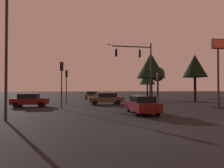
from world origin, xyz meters
TOP-DOWN VIEW (x-y plane):
  - ground_plane at (0.00, 24.50)m, footprint 168.00×168.00m
  - traffic_signal_mast_arm at (3.99, 14.62)m, footprint 5.73×0.55m
  - traffic_light_corner_left at (-5.30, 17.20)m, footprint 0.35×0.38m
  - traffic_light_corner_right at (-5.29, 11.43)m, footprint 0.36×0.38m
  - traffic_light_median at (5.42, 12.04)m, footprint 0.31×0.35m
  - car_nearside_lane at (1.86, 6.69)m, footprint 1.91×4.58m
  - car_crossing_left at (-0.15, 16.35)m, footprint 4.72×2.19m
  - car_crossing_right at (-9.11, 14.20)m, footprint 4.06×1.94m
  - car_far_lane at (-1.42, 28.20)m, footprint 2.93×4.41m
  - parking_lot_lamp_post at (-8.14, 4.57)m, footprint 1.70×0.36m
  - store_sign_illuminated at (10.37, 8.62)m, footprint 1.41×0.32m
  - tree_behind_sign at (9.30, 27.76)m, footprint 3.06×3.06m
  - tree_left_far at (15.07, 20.61)m, footprint 3.91×3.91m
  - tree_center_horizon at (7.35, 20.08)m, footprint 4.42×4.42m
  - tree_right_cluster at (15.09, 37.34)m, footprint 3.59×3.59m

SIDE VIEW (x-z plane):
  - ground_plane at x=0.00m, z-range 0.00..0.00m
  - car_far_lane at x=-1.42m, z-range 0.03..1.55m
  - car_crossing_right at x=-9.11m, z-range 0.03..1.55m
  - car_nearside_lane at x=1.86m, z-range 0.04..1.56m
  - car_crossing_left at x=-0.15m, z-range 0.04..1.56m
  - traffic_light_median at x=5.42m, z-range 0.84..4.79m
  - traffic_light_corner_left at x=-5.30m, z-range 0.93..5.45m
  - traffic_light_corner_right at x=-5.29m, z-range 0.99..5.86m
  - tree_behind_sign at x=9.30m, z-range 1.40..7.04m
  - store_sign_illuminated at x=10.37m, z-range 1.64..8.77m
  - parking_lot_lamp_post at x=-8.14m, z-range 1.09..9.58m
  - traffic_signal_mast_arm at x=3.99m, z-range 1.41..9.32m
  - tree_right_cluster at x=15.09m, z-range 1.86..9.24m
  - tree_center_horizon at x=7.35m, z-range 1.80..9.46m
  - tree_left_far at x=15.07m, z-range 1.93..9.57m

